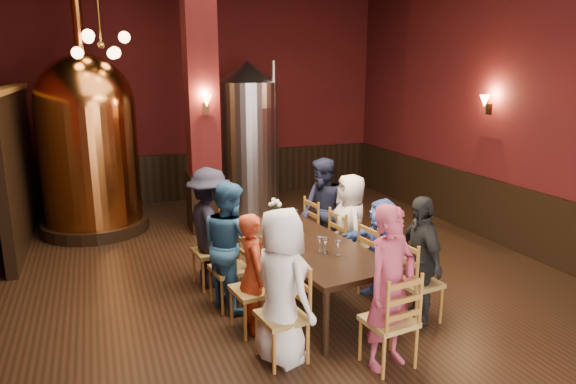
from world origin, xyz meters
name	(u,v)px	position (x,y,z in m)	size (l,w,h in m)	color
room	(275,113)	(0.00, 0.00, 2.25)	(10.00, 10.02, 4.50)	black
wainscot_right	(519,220)	(3.96, 0.00, 0.50)	(0.08, 9.90, 1.00)	black
wainscot_back	(198,176)	(0.00, 4.96, 0.50)	(7.90, 0.08, 1.00)	black
column	(202,99)	(-0.30, 2.80, 2.25)	(0.58, 0.58, 4.50)	#430E0E
partition	(17,169)	(-3.20, 3.20, 1.20)	(0.22, 3.50, 2.40)	black
pendant_cluster	(101,45)	(-1.80, 2.90, 3.10)	(0.90, 0.90, 1.70)	#A57226
sconce_wall	(489,104)	(3.90, 0.80, 2.20)	(0.20, 0.20, 0.36)	black
sconce_column	(205,103)	(-0.30, 2.50, 2.20)	(0.20, 0.20, 0.36)	black
dining_table	(307,247)	(0.23, -0.46, 0.69)	(1.29, 2.51, 0.75)	black
chair_0	(282,316)	(-0.48, -1.56, 0.46)	(0.46, 0.46, 0.92)	#986226
person_0	(282,286)	(-0.48, -1.56, 0.76)	(0.75, 0.49, 1.53)	silver
chair_1	(253,290)	(-0.57, -0.89, 0.46)	(0.46, 0.46, 0.92)	#986226
person_1	(253,273)	(-0.57, -0.89, 0.65)	(0.48, 0.31, 1.31)	#A9361D
chair_2	(230,269)	(-0.65, -0.24, 0.46)	(0.46, 0.46, 0.92)	#986226
person_2	(230,245)	(-0.65, -0.24, 0.76)	(0.74, 0.36, 1.52)	#265481
chair_3	(211,251)	(-0.73, 0.43, 0.46)	(0.46, 0.46, 0.92)	#986226
person_3	(210,228)	(-0.73, 0.43, 0.78)	(1.00, 0.58, 1.55)	black
chair_4	(418,282)	(1.20, -1.35, 0.46)	(0.46, 0.46, 0.92)	#986226
person_4	(420,260)	(1.20, -1.35, 0.72)	(0.85, 0.35, 1.44)	black
chair_5	(380,262)	(1.12, -0.68, 0.46)	(0.46, 0.46, 0.92)	#986226
person_5	(381,249)	(1.12, -0.68, 0.63)	(1.17, 0.37, 1.26)	#3956AB
chair_6	(350,246)	(1.04, -0.03, 0.46)	(0.46, 0.46, 0.92)	#986226
person_6	(350,227)	(1.04, -0.03, 0.72)	(0.70, 0.46, 1.43)	silver
chair_7	(323,232)	(0.95, 0.64, 0.46)	(0.46, 0.46, 0.92)	#986226
person_7	(323,211)	(0.95, 0.64, 0.77)	(0.74, 0.37, 1.53)	#1D203B
chair_8	(389,320)	(0.43, -2.00, 0.46)	(0.46, 0.46, 0.92)	#986226
person_8	(391,288)	(0.43, -2.00, 0.79)	(0.58, 0.38, 1.58)	#8F2F44
copper_kettle	(89,142)	(-2.11, 3.41, 1.54)	(2.11, 2.11, 4.22)	black
steel_vessel	(249,136)	(0.84, 3.97, 1.44)	(1.41, 1.41, 2.88)	#B2B2B7
rose_vase	(276,206)	(0.20, 0.55, 0.95)	(0.18, 0.18, 0.30)	white
wine_glass_0	(295,216)	(0.41, 0.36, 0.83)	(0.07, 0.07, 0.17)	white
wine_glass_1	(276,224)	(0.04, 0.08, 0.83)	(0.07, 0.07, 0.17)	white
wine_glass_2	(302,240)	(0.12, -0.60, 0.83)	(0.07, 0.07, 0.17)	white
wine_glass_3	(266,227)	(-0.12, 0.02, 0.83)	(0.07, 0.07, 0.17)	white
wine_glass_4	(279,219)	(0.16, 0.31, 0.83)	(0.07, 0.07, 0.17)	white
wine_glass_5	(338,248)	(0.38, -0.98, 0.83)	(0.07, 0.07, 0.17)	white
wine_glass_6	(320,244)	(0.26, -0.79, 0.83)	(0.07, 0.07, 0.17)	white
wine_glass_7	(325,245)	(0.30, -0.82, 0.83)	(0.07, 0.07, 0.17)	white
wine_glass_8	(326,246)	(0.29, -0.86, 0.83)	(0.07, 0.07, 0.17)	white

